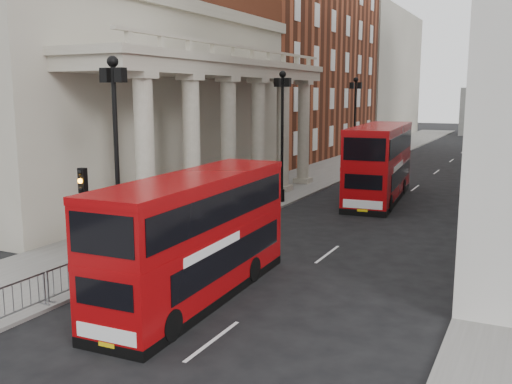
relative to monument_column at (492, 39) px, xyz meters
The scene contains 17 objects.
ground 93.57m from the monument_column, 93.73° to the right, with size 260.00×260.00×0.00m, color black.
sidewalk_west 64.64m from the monument_column, 98.26° to the right, with size 6.00×140.00×0.12m, color slate.
kerb 64.29m from the monument_column, 95.57° to the right, with size 0.20×140.00×0.14m, color slate.
portico_building 76.47m from the monument_column, 102.57° to the right, with size 9.00×28.00×12.00m, color #9D9783.
brick_building 47.26m from the monument_column, 110.56° to the right, with size 9.00×32.00×22.00m, color brown.
west_building_far 21.26m from the monument_column, 143.97° to the right, with size 9.00×30.00×20.00m, color #9D9783.
monument_column is the anchor object (origin of this frame).
lamp_post_south 88.94m from the monument_column, 94.29° to the right, with size 1.05×0.44×8.32m.
lamp_post_mid 73.14m from the monument_column, 95.24° to the right, with size 1.05×0.44×8.32m.
lamp_post_north 57.46m from the monument_column, 96.72° to the right, with size 1.05×0.44×8.32m.
traffic_light 91.17m from the monument_column, 94.13° to the right, with size 0.28×0.33×4.30m.
crowd_barriers 91.29m from the monument_column, 94.05° to the right, with size 0.50×18.75×1.10m.
bus_near 90.21m from the monument_column, 91.49° to the right, with size 2.82×10.06×4.30m.
bus_far 69.21m from the monument_column, 91.10° to the right, with size 3.78×11.71×4.97m.
pedestrian_a 76.82m from the monument_column, 96.61° to the right, with size 0.69×0.45×1.89m, color black.
pedestrian_b 74.81m from the monument_column, 97.79° to the right, with size 0.82×0.64×1.68m, color black.
pedestrian_c 72.05m from the monument_column, 98.08° to the right, with size 0.80×0.52×1.65m, color black.
Camera 1 is at (13.95, -13.31, 7.03)m, focal length 40.00 mm.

